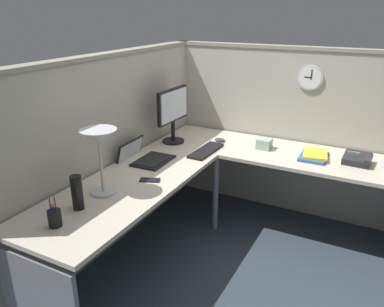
{
  "coord_description": "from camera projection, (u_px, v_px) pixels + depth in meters",
  "views": [
    {
      "loc": [
        -2.63,
        -1.06,
        1.89
      ],
      "look_at": [
        -0.11,
        0.25,
        0.81
      ],
      "focal_mm": 35.81,
      "sensor_mm": 36.0,
      "label": 1
    }
  ],
  "objects": [
    {
      "name": "tissue_box",
      "position": [
        264.0,
        144.0,
        3.36
      ],
      "size": [
        0.12,
        0.12,
        0.09
      ],
      "primitive_type": "cube",
      "color": "#8CAD99",
      "rests_on": "desk"
    },
    {
      "name": "keyboard",
      "position": [
        206.0,
        151.0,
        3.3
      ],
      "size": [
        0.43,
        0.15,
        0.02
      ],
      "primitive_type": "cube",
      "rotation": [
        0.0,
        0.0,
        -0.03
      ],
      "color": "black",
      "rests_on": "desk"
    },
    {
      "name": "cubicle_wall_right",
      "position": [
        288.0,
        131.0,
        3.64
      ],
      "size": [
        0.12,
        2.37,
        1.58
      ],
      "color": "#A8A393",
      "rests_on": "ground"
    },
    {
      "name": "pen_cup",
      "position": [
        55.0,
        218.0,
        2.16
      ],
      "size": [
        0.08,
        0.08,
        0.18
      ],
      "color": "black",
      "rests_on": "desk"
    },
    {
      "name": "book_stack",
      "position": [
        314.0,
        155.0,
        3.16
      ],
      "size": [
        0.3,
        0.23,
        0.04
      ],
      "color": "#335999",
      "rests_on": "desk"
    },
    {
      "name": "desk_lamp_dome",
      "position": [
        99.0,
        142.0,
        2.44
      ],
      "size": [
        0.24,
        0.24,
        0.44
      ],
      "color": "#B7BABF",
      "rests_on": "desk"
    },
    {
      "name": "ground_plane",
      "position": [
        224.0,
        241.0,
        3.32
      ],
      "size": [
        6.8,
        6.8,
        0.0
      ],
      "primitive_type": "plane",
      "color": "#2D3842"
    },
    {
      "name": "desk",
      "position": [
        225.0,
        183.0,
        2.95
      ],
      "size": [
        2.35,
        2.15,
        0.73
      ],
      "color": "beige",
      "rests_on": "ground"
    },
    {
      "name": "computer_mouse",
      "position": [
        220.0,
        140.0,
        3.55
      ],
      "size": [
        0.06,
        0.1,
        0.03
      ],
      "primitive_type": "ellipsoid",
      "color": "#38383D",
      "rests_on": "desk"
    },
    {
      "name": "office_phone",
      "position": [
        358.0,
        159.0,
        3.03
      ],
      "size": [
        0.2,
        0.22,
        0.11
      ],
      "color": "#232326",
      "rests_on": "desk"
    },
    {
      "name": "pinned_note_leftmost",
      "position": [
        97.0,
        129.0,
        2.83
      ],
      "size": [
        0.07,
        0.0,
        0.07
      ],
      "primitive_type": "cube",
      "color": "#EAD84C"
    },
    {
      "name": "laptop",
      "position": [
        143.0,
        157.0,
        3.12
      ],
      "size": [
        0.35,
        0.39,
        0.22
      ],
      "color": "black",
      "rests_on": "desk"
    },
    {
      "name": "cell_phone",
      "position": [
        150.0,
        180.0,
        2.75
      ],
      "size": [
        0.12,
        0.16,
        0.01
      ],
      "primitive_type": "cube",
      "rotation": [
        0.0,
        0.0,
        0.38
      ],
      "color": "black",
      "rests_on": "desk"
    },
    {
      "name": "monitor",
      "position": [
        173.0,
        111.0,
        3.44
      ],
      "size": [
        0.46,
        0.2,
        0.5
      ],
      "color": "black",
      "rests_on": "desk"
    },
    {
      "name": "thermos_flask",
      "position": [
        77.0,
        193.0,
        2.33
      ],
      "size": [
        0.07,
        0.07,
        0.22
      ],
      "primitive_type": "cylinder",
      "color": "black",
      "rests_on": "desk"
    },
    {
      "name": "wall_clock",
      "position": [
        310.0,
        78.0,
        3.34
      ],
      "size": [
        0.04,
        0.22,
        0.22
      ],
      "color": "#B7BABF"
    },
    {
      "name": "cubicle_wall_back",
      "position": [
        111.0,
        152.0,
        3.11
      ],
      "size": [
        2.57,
        0.12,
        1.58
      ],
      "color": "#A8A393",
      "rests_on": "ground"
    }
  ]
}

